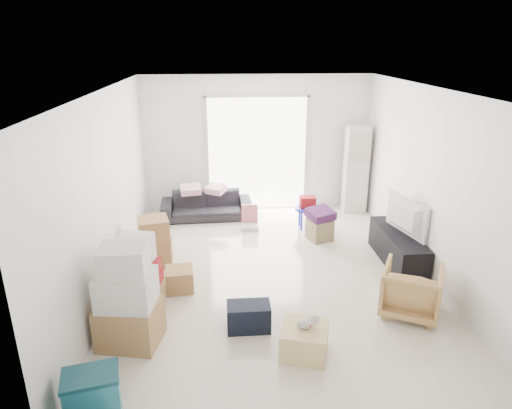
{
  "coord_description": "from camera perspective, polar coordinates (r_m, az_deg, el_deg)",
  "views": [
    {
      "loc": [
        -0.7,
        -5.94,
        3.29
      ],
      "look_at": [
        -0.23,
        0.2,
        1.08
      ],
      "focal_mm": 32.0,
      "sensor_mm": 36.0,
      "label": 1
    }
  ],
  "objects": [
    {
      "name": "box_stack_a",
      "position": [
        5.42,
        -15.74,
        -11.52
      ],
      "size": [
        0.76,
        0.68,
        1.22
      ],
      "rotation": [
        0.0,
        0.0,
        -0.17
      ],
      "color": "#A67C4B",
      "rests_on": "room_shell"
    },
    {
      "name": "ottoman",
      "position": [
        8.05,
        7.95,
        -3.1
      ],
      "size": [
        0.48,
        0.48,
        0.37
      ],
      "primitive_type": "cube",
      "rotation": [
        0.0,
        0.0,
        0.34
      ],
      "color": "#957E56",
      "rests_on": "room_shell"
    },
    {
      "name": "storage_bins",
      "position": [
        4.64,
        -19.67,
        -22.01
      ],
      "size": [
        0.55,
        0.44,
        0.56
      ],
      "rotation": [
        0.0,
        0.0,
        0.22
      ],
      "color": "#1A5A69",
      "rests_on": "room_shell"
    },
    {
      "name": "loose_box",
      "position": [
        6.53,
        -9.53,
        -9.21
      ],
      "size": [
        0.41,
        0.41,
        0.32
      ],
      "primitive_type": "cube",
      "rotation": [
        0.0,
        0.0,
        0.1
      ],
      "color": "#A67C4B",
      "rests_on": "room_shell"
    },
    {
      "name": "duffel_bag",
      "position": [
        5.65,
        -0.92,
        -13.84
      ],
      "size": [
        0.52,
        0.31,
        0.33
      ],
      "primitive_type": "cube",
      "rotation": [
        0.0,
        0.0,
        0.0
      ],
      "color": "black",
      "rests_on": "room_shell"
    },
    {
      "name": "pillow_left",
      "position": [
        8.82,
        -8.23,
        2.74
      ],
      "size": [
        0.4,
        0.34,
        0.11
      ],
      "primitive_type": "cube",
      "rotation": [
        0.0,
        0.0,
        0.17
      ],
      "color": "#E9AAC0",
      "rests_on": "sofa"
    },
    {
      "name": "tv_console",
      "position": [
        7.48,
        17.3,
        -5.18
      ],
      "size": [
        0.45,
        1.48,
        0.49
      ],
      "primitive_type": "cube",
      "color": "black",
      "rests_on": "room_shell"
    },
    {
      "name": "television",
      "position": [
        7.36,
        17.54,
        -2.99
      ],
      "size": [
        0.77,
        1.07,
        0.13
      ],
      "primitive_type": "imported",
      "rotation": [
        0.0,
        0.0,
        1.82
      ],
      "color": "black",
      "rests_on": "tv_console"
    },
    {
      "name": "box_stack_b",
      "position": [
        6.05,
        -14.47,
        -8.96
      ],
      "size": [
        0.6,
        0.59,
        1.03
      ],
      "rotation": [
        0.0,
        0.0,
        -0.16
      ],
      "color": "#A67C4B",
      "rests_on": "room_shell"
    },
    {
      "name": "sofa",
      "position": [
        8.95,
        -6.23,
        0.4
      ],
      "size": [
        1.76,
        0.58,
        0.68
      ],
      "primitive_type": "imported",
      "rotation": [
        0.0,
        0.0,
        0.04
      ],
      "color": "#252529",
      "rests_on": "room_shell"
    },
    {
      "name": "box_stack_c",
      "position": [
        7.2,
        -12.55,
        -4.65
      ],
      "size": [
        0.53,
        0.53,
        0.77
      ],
      "rotation": [
        0.0,
        0.0,
        0.19
      ],
      "color": "#A67C4B",
      "rests_on": "room_shell"
    },
    {
      "name": "toy_walker",
      "position": [
        8.48,
        -0.76,
        -2.18
      ],
      "size": [
        0.35,
        0.31,
        0.44
      ],
      "rotation": [
        0.0,
        0.0,
        -0.09
      ],
      "color": "silver",
      "rests_on": "room_shell"
    },
    {
      "name": "blanket",
      "position": [
        7.96,
        8.04,
        -1.4
      ],
      "size": [
        0.53,
        0.53,
        0.14
      ],
      "primitive_type": "cube",
      "rotation": [
        0.0,
        0.0,
        0.35
      ],
      "color": "#461E4D",
      "rests_on": "ottoman"
    },
    {
      "name": "kids_table",
      "position": [
        8.44,
        6.43,
        -0.18
      ],
      "size": [
        0.47,
        0.47,
        0.61
      ],
      "rotation": [
        0.0,
        0.0,
        0.32
      ],
      "color": "#161FB5",
      "rests_on": "room_shell"
    },
    {
      "name": "wood_crate",
      "position": [
        5.29,
        6.08,
        -16.54
      ],
      "size": [
        0.62,
        0.62,
        0.33
      ],
      "primitive_type": "cube",
      "rotation": [
        0.0,
        0.0,
        -0.29
      ],
      "color": "#E1C882",
      "rests_on": "room_shell"
    },
    {
      "name": "plush_bunny",
      "position": [
        5.17,
        6.48,
        -14.46
      ],
      "size": [
        0.26,
        0.15,
        0.13
      ],
      "rotation": [
        0.0,
        0.0,
        -0.19
      ],
      "color": "#B2ADA8",
      "rests_on": "wood_crate"
    },
    {
      "name": "pillow_right",
      "position": [
        8.8,
        -5.06,
        2.8
      ],
      "size": [
        0.4,
        0.38,
        0.11
      ],
      "primitive_type": "cube",
      "rotation": [
        0.0,
        0.0,
        -0.55
      ],
      "color": "#E9AAC0",
      "rests_on": "sofa"
    },
    {
      "name": "room_shell",
      "position": [
        6.29,
        2.26,
        1.78
      ],
      "size": [
        4.98,
        6.48,
        3.18
      ],
      "color": "beige",
      "rests_on": "ground"
    },
    {
      "name": "sliding_door",
      "position": [
        9.18,
        0.14,
        6.88
      ],
      "size": [
        2.1,
        0.04,
        2.33
      ],
      "color": "white",
      "rests_on": "room_shell"
    },
    {
      "name": "armchair",
      "position": [
        6.16,
        18.89,
        -9.85
      ],
      "size": [
        0.92,
        0.9,
        0.72
      ],
      "primitive_type": "imported",
      "rotation": [
        0.0,
        0.0,
        2.66
      ],
      "color": "tan",
      "rests_on": "room_shell"
    },
    {
      "name": "ac_tower",
      "position": [
        9.31,
        12.38,
        4.27
      ],
      "size": [
        0.45,
        0.3,
        1.75
      ],
      "primitive_type": "cube",
      "color": "beige",
      "rests_on": "room_shell"
    }
  ]
}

